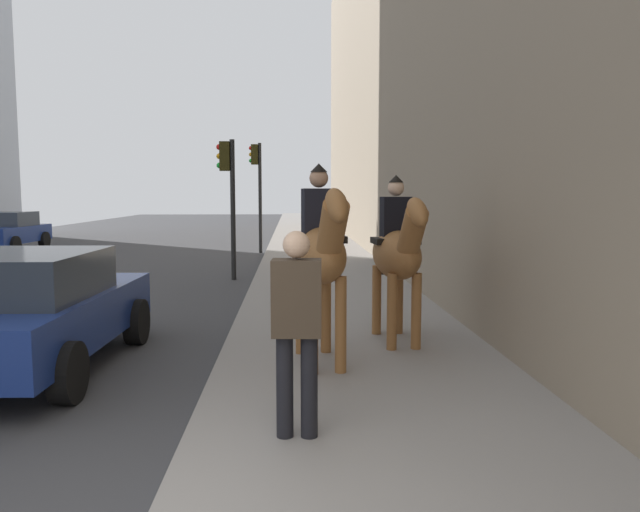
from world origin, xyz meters
TOP-DOWN VIEW (x-y plane):
  - mounted_horse_near at (4.03, -1.25)m, footprint 2.15×0.75m
  - mounted_horse_far at (5.04, -2.32)m, footprint 2.15×0.68m
  - pedestrian_greeting at (1.87, -0.95)m, footprint 0.28×0.41m
  - car_near_lane at (20.16, 9.65)m, footprint 3.92×2.16m
  - car_far_lane at (4.31, 2.19)m, footprint 4.04×2.06m
  - traffic_light_near_curb at (12.04, 0.61)m, footprint 0.20×0.44m
  - traffic_light_far_curb at (18.87, 0.29)m, footprint 0.20×0.44m

SIDE VIEW (x-z plane):
  - car_near_lane at x=20.16m, z-range 0.02..1.46m
  - car_far_lane at x=4.31m, z-range 0.03..1.47m
  - pedestrian_greeting at x=1.87m, z-range 0.25..1.95m
  - mounted_horse_far at x=5.04m, z-range 0.23..2.47m
  - mounted_horse_near at x=4.03m, z-range 0.27..2.61m
  - traffic_light_near_curb at x=12.04m, z-range 0.60..4.01m
  - traffic_light_far_curb at x=18.87m, z-range 0.66..4.54m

